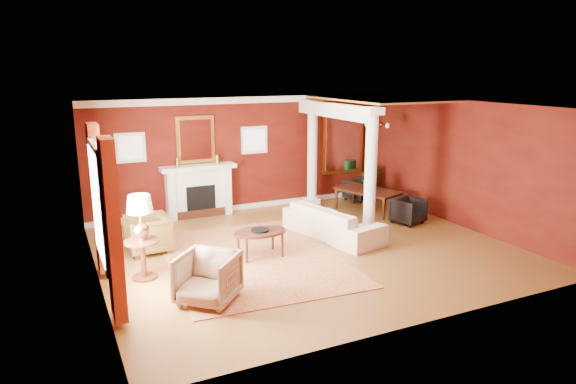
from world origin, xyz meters
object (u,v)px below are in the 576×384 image
armchair_leopard (147,232)px  armchair_stripe (208,276)px  sofa (333,216)px  coffee_table (260,233)px  side_table (141,223)px  dining_table (369,194)px

armchair_leopard → armchair_stripe: bearing=6.4°
sofa → coffee_table: (-1.89, -0.44, 0.02)m
armchair_stripe → side_table: (-0.75, 1.39, 0.58)m
sofa → side_table: side_table is taller
armchair_leopard → dining_table: bearing=94.1°
armchair_stripe → side_table: 1.68m
side_table → coffee_table: bearing=2.8°
sofa → side_table: (-4.14, -0.56, 0.55)m
sofa → armchair_stripe: sofa is taller
coffee_table → dining_table: bearing=26.4°
sofa → armchair_stripe: bearing=106.9°
armchair_leopard → armchair_stripe: size_ratio=0.95×
armchair_leopard → side_table: (-0.32, -1.31, 0.60)m
armchair_leopard → dining_table: (5.72, 0.68, 0.04)m
armchair_stripe → dining_table: dining_table is taller
side_table → armchair_leopard: bearing=76.5°
armchair_leopard → side_table: 1.48m
armchair_leopard → dining_table: dining_table is taller
armchair_leopard → coffee_table: 2.28m
armchair_stripe → armchair_leopard: bearing=141.3°
armchair_stripe → coffee_table: armchair_stripe is taller
coffee_table → side_table: size_ratio=0.70×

